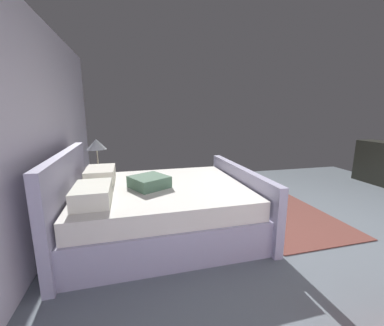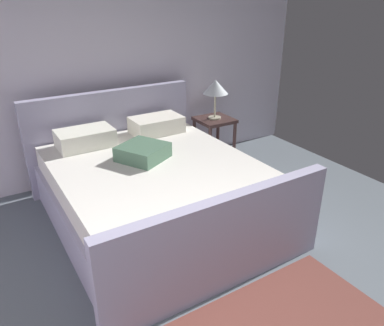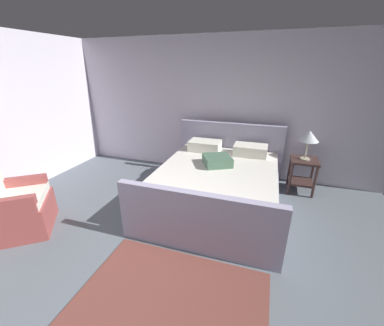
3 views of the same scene
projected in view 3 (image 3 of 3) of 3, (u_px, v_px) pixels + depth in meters
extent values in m
cube|color=slate|center=(132.00, 305.00, 2.21)|extent=(5.98, 6.49, 0.02)
cube|color=silver|center=(219.00, 108.00, 4.60)|extent=(6.10, 0.12, 2.60)
cube|color=#A29EBB|center=(216.00, 193.00, 3.73)|extent=(1.85, 2.12, 0.40)
cube|color=#A29EBB|center=(230.00, 151.00, 4.56)|extent=(1.94, 0.14, 1.08)
cube|color=#A29EBB|center=(196.00, 223.00, 2.70)|extent=(1.94, 0.14, 0.79)
cube|color=silver|center=(217.00, 175.00, 3.62)|extent=(1.77, 2.06, 0.22)
cube|color=silver|center=(205.00, 146.00, 4.33)|extent=(0.57, 0.37, 0.18)
cube|color=silver|center=(250.00, 150.00, 4.09)|extent=(0.57, 0.37, 0.18)
cube|color=#486B53|center=(217.00, 160.00, 3.70)|extent=(0.54, 0.54, 0.14)
cube|color=#3C2725|center=(304.00, 160.00, 4.00)|extent=(0.44, 0.44, 0.04)
cube|color=#3C2725|center=(300.00, 182.00, 4.15)|extent=(0.40, 0.40, 0.02)
cylinder|color=#3C2725|center=(290.00, 179.00, 4.00)|extent=(0.04, 0.04, 0.56)
cylinder|color=#3C2725|center=(315.00, 183.00, 3.89)|extent=(0.04, 0.04, 0.56)
cylinder|color=#3C2725|center=(289.00, 171.00, 4.34)|extent=(0.04, 0.04, 0.56)
cylinder|color=#3C2725|center=(312.00, 174.00, 4.22)|extent=(0.04, 0.04, 0.56)
cylinder|color=#B7B293|center=(305.00, 159.00, 3.99)|extent=(0.16, 0.16, 0.02)
cylinder|color=#B7B293|center=(306.00, 150.00, 3.93)|extent=(0.02, 0.02, 0.30)
cone|color=silver|center=(309.00, 136.00, 3.84)|extent=(0.32, 0.32, 0.17)
cube|color=#964340|center=(21.00, 216.00, 3.14)|extent=(1.01, 1.01, 0.42)
cube|color=silver|center=(15.00, 199.00, 3.04)|extent=(0.93, 0.93, 0.10)
cube|color=#964340|center=(5.00, 208.00, 2.74)|extent=(0.57, 0.48, 0.22)
cube|color=#964340|center=(21.00, 185.00, 3.29)|extent=(0.57, 0.48, 0.22)
cube|color=brown|center=(169.00, 304.00, 2.20)|extent=(1.80, 1.33, 0.01)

